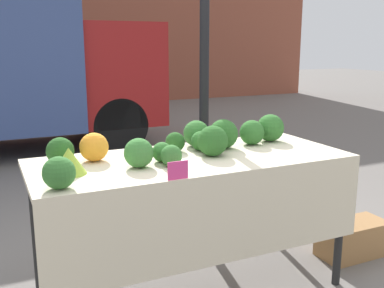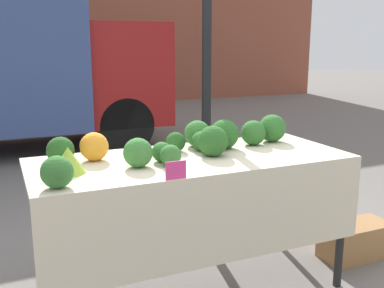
# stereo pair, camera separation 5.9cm
# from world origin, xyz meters

# --- Properties ---
(tent_pole) EXTENTS (0.07, 0.07, 2.23)m
(tent_pole) POSITION_xyz_m (0.40, 0.64, 1.12)
(tent_pole) COLOR black
(tent_pole) RESTS_ON ground_plane
(market_table) EXTENTS (1.87, 0.77, 0.86)m
(market_table) POSITION_xyz_m (0.00, -0.06, 0.75)
(market_table) COLOR beige
(market_table) RESTS_ON ground_plane
(orange_cauliflower) EXTENTS (0.16, 0.16, 0.16)m
(orange_cauliflower) POSITION_xyz_m (-0.54, 0.16, 0.95)
(orange_cauliflower) COLOR orange
(orange_cauliflower) RESTS_ON market_table
(romanesco_head) EXTENTS (0.17, 0.17, 0.14)m
(romanesco_head) POSITION_xyz_m (-0.72, -0.05, 0.93)
(romanesco_head) COLOR #93B238
(romanesco_head) RESTS_ON market_table
(broccoli_head_0) EXTENTS (0.18, 0.18, 0.18)m
(broccoli_head_0) POSITION_xyz_m (0.12, -0.02, 0.95)
(broccoli_head_0) COLOR #285B23
(broccoli_head_0) RESTS_ON market_table
(broccoli_head_1) EXTENTS (0.16, 0.16, 0.16)m
(broccoli_head_1) POSITION_xyz_m (-0.35, -0.08, 0.94)
(broccoli_head_1) COLOR #387533
(broccoli_head_1) RESTS_ON market_table
(broccoli_head_2) EXTENTS (0.16, 0.16, 0.16)m
(broccoli_head_2) POSITION_xyz_m (0.50, 0.14, 0.95)
(broccoli_head_2) COLOR #2D6628
(broccoli_head_2) RESTS_ON market_table
(broccoli_head_3) EXTENTS (0.19, 0.19, 0.19)m
(broccoli_head_3) POSITION_xyz_m (0.28, 0.13, 0.96)
(broccoli_head_3) COLOR #285B23
(broccoli_head_3) RESTS_ON market_table
(broccoli_head_4) EXTENTS (0.12, 0.12, 0.12)m
(broccoli_head_4) POSITION_xyz_m (-0.19, -0.13, 0.92)
(broccoli_head_4) COLOR #336B2D
(broccoli_head_4) RESTS_ON market_table
(broccoli_head_5) EXTENTS (0.12, 0.12, 0.12)m
(broccoli_head_5) POSITION_xyz_m (-0.03, 0.17, 0.92)
(broccoli_head_5) COLOR #23511E
(broccoli_head_5) RESTS_ON market_table
(broccoli_head_6) EXTENTS (0.17, 0.17, 0.17)m
(broccoli_head_6) POSITION_xyz_m (0.15, 0.26, 0.95)
(broccoli_head_6) COLOR #336B2D
(broccoli_head_6) RESTS_ON market_table
(broccoli_head_7) EXTENTS (0.11, 0.11, 0.11)m
(broccoli_head_7) POSITION_xyz_m (-0.20, -0.02, 0.92)
(broccoli_head_7) COLOR #336B2D
(broccoli_head_7) RESTS_ON market_table
(broccoli_head_8) EXTENTS (0.19, 0.19, 0.19)m
(broccoli_head_8) POSITION_xyz_m (0.68, 0.18, 0.96)
(broccoli_head_8) COLOR #2D6628
(broccoli_head_8) RESTS_ON market_table
(broccoli_head_9) EXTENTS (0.15, 0.15, 0.15)m
(broccoli_head_9) POSITION_xyz_m (-0.80, -0.28, 0.94)
(broccoli_head_9) COLOR #336B2D
(broccoli_head_9) RESTS_ON market_table
(broccoli_head_10) EXTENTS (0.12, 0.12, 0.12)m
(broccoli_head_10) POSITION_xyz_m (0.12, 0.12, 0.93)
(broccoli_head_10) COLOR #2D6628
(broccoli_head_10) RESTS_ON market_table
(broccoli_head_11) EXTENTS (0.15, 0.15, 0.15)m
(broccoli_head_11) POSITION_xyz_m (-0.73, 0.16, 0.94)
(broccoli_head_11) COLOR #23511E
(broccoli_head_11) RESTS_ON market_table
(price_sign) EXTENTS (0.11, 0.01, 0.09)m
(price_sign) POSITION_xyz_m (-0.25, -0.37, 0.91)
(price_sign) COLOR #E53D84
(price_sign) RESTS_ON market_table
(produce_crate) EXTENTS (0.51, 0.26, 0.25)m
(produce_crate) POSITION_xyz_m (1.27, -0.06, 0.13)
(produce_crate) COLOR #9E7042
(produce_crate) RESTS_ON ground_plane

